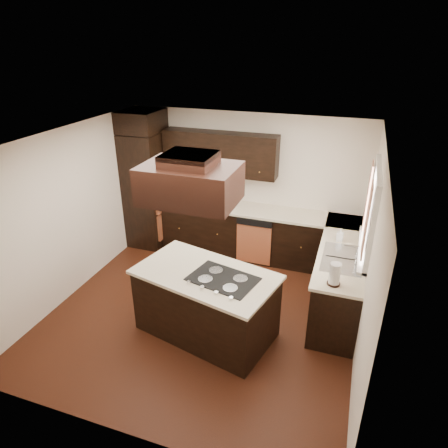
{
  "coord_description": "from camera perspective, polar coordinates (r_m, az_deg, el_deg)",
  "views": [
    {
      "loc": [
        1.8,
        -4.36,
        3.64
      ],
      "look_at": [
        0.1,
        0.6,
        1.15
      ],
      "focal_mm": 32.0,
      "sensor_mm": 36.0,
      "label": 1
    }
  ],
  "objects": [
    {
      "name": "oven_column",
      "position": [
        7.5,
        -10.91,
        4.81
      ],
      "size": [
        0.65,
        0.75,
        2.12
      ],
      "primitive_type": "cube",
      "color": "black",
      "rests_on": "floor"
    },
    {
      "name": "curtain_right",
      "position": [
        5.68,
        19.89,
        3.84
      ],
      "size": [
        0.02,
        0.34,
        0.9
      ],
      "primitive_type": "cube",
      "color": "#FFDCC1",
      "rests_on": "wall_right"
    },
    {
      "name": "window_pane",
      "position": [
        5.31,
        20.68,
        1.65
      ],
      "size": [
        0.0,
        1.2,
        1.0
      ],
      "primitive_type": "cube",
      "color": "white",
      "rests_on": "wall_right"
    },
    {
      "name": "soap_bottle",
      "position": [
        6.02,
        16.26,
        -1.51
      ],
      "size": [
        0.1,
        0.1,
        0.2
      ],
      "primitive_type": "imported",
      "rotation": [
        0.0,
        0.0,
        -0.11
      ],
      "color": "silver",
      "rests_on": "countertop_right"
    },
    {
      "name": "base_cabinets_right",
      "position": [
        6.16,
        16.2,
        -7.06
      ],
      "size": [
        0.6,
        2.4,
        0.88
      ],
      "primitive_type": "cube",
      "color": "black",
      "rests_on": "floor"
    },
    {
      "name": "wall_oven_face",
      "position": [
        7.32,
        -8.55,
        4.98
      ],
      "size": [
        0.05,
        0.62,
        0.78
      ],
      "primitive_type": "cube",
      "color": "#C7673F",
      "rests_on": "oven_column"
    },
    {
      "name": "island_top",
      "position": [
        5.09,
        -2.65,
        -7.23
      ],
      "size": [
        1.96,
        1.38,
        0.04
      ],
      "primitive_type": "cube",
      "rotation": [
        0.0,
        0.0,
        -0.23
      ],
      "color": "beige",
      "rests_on": "island"
    },
    {
      "name": "wall_right",
      "position": [
        4.98,
        20.1,
        -5.0
      ],
      "size": [
        0.02,
        4.2,
        2.5
      ],
      "primitive_type": "cube",
      "color": "white",
      "rests_on": "ground"
    },
    {
      "name": "range_hood",
      "position": [
        4.43,
        -4.86,
        5.76
      ],
      "size": [
        1.05,
        0.72,
        0.42
      ],
      "primitive_type": "cube",
      "color": "black",
      "rests_on": "ceiling"
    },
    {
      "name": "ceiling",
      "position": [
        4.85,
        -3.5,
        11.87
      ],
      "size": [
        4.2,
        4.2,
        0.02
      ],
      "primitive_type": "cube",
      "color": "white",
      "rests_on": "ground"
    },
    {
      "name": "floor",
      "position": [
        5.97,
        -2.85,
        -12.36
      ],
      "size": [
        4.2,
        4.2,
        0.02
      ],
      "primitive_type": "cube",
      "color": "#512412",
      "rests_on": "ground"
    },
    {
      "name": "window_frame",
      "position": [
        5.31,
        20.38,
        1.69
      ],
      "size": [
        0.06,
        1.32,
        1.12
      ],
      "primitive_type": "cube",
      "color": "silver",
      "rests_on": "wall_right"
    },
    {
      "name": "sink_rim",
      "position": [
        5.61,
        16.53,
        -4.72
      ],
      "size": [
        0.52,
        0.84,
        0.01
      ],
      "primitive_type": "cube",
      "color": "silver",
      "rests_on": "countertop_right"
    },
    {
      "name": "spice_rack",
      "position": [
        6.99,
        -0.81,
        3.81
      ],
      "size": [
        0.37,
        0.17,
        0.3
      ],
      "primitive_type": "cube",
      "rotation": [
        0.0,
        0.0,
        -0.22
      ],
      "color": "black",
      "rests_on": "countertop_back"
    },
    {
      "name": "base_cabinets_back",
      "position": [
        7.16,
        2.63,
        -1.16
      ],
      "size": [
        2.93,
        0.6,
        0.88
      ],
      "primitive_type": "cube",
      "color": "black",
      "rests_on": "floor"
    },
    {
      "name": "countertop_back",
      "position": [
        6.96,
        2.67,
        2.18
      ],
      "size": [
        2.93,
        0.63,
        0.04
      ],
      "primitive_type": "cube",
      "color": "beige",
      "rests_on": "base_cabinets_back"
    },
    {
      "name": "blender_base",
      "position": [
        7.22,
        -4.64,
        3.61
      ],
      "size": [
        0.15,
        0.15,
        0.1
      ],
      "primitive_type": "cylinder",
      "color": "silver",
      "rests_on": "countertop_back"
    },
    {
      "name": "countertop_right",
      "position": [
        5.93,
        16.59,
        -3.28
      ],
      "size": [
        0.63,
        2.4,
        0.04
      ],
      "primitive_type": "cube",
      "color": "beige",
      "rests_on": "base_cabinets_right"
    },
    {
      "name": "dishwasher_front",
      "position": [
        6.86,
        4.26,
        -2.88
      ],
      "size": [
        0.6,
        0.05,
        0.72
      ],
      "primitive_type": "cube",
      "color": "#C7673F",
      "rests_on": "floor"
    },
    {
      "name": "wall_front",
      "position": [
        3.75,
        -15.66,
        -15.43
      ],
      "size": [
        4.2,
        0.02,
        2.5
      ],
      "primitive_type": "cube",
      "color": "white",
      "rests_on": "ground"
    },
    {
      "name": "wall_left",
      "position": [
        6.33,
        -21.17,
        1.4
      ],
      "size": [
        0.02,
        4.2,
        2.5
      ],
      "primitive_type": "cube",
      "color": "white",
      "rests_on": "ground"
    },
    {
      "name": "island",
      "position": [
        5.35,
        -2.55,
        -11.38
      ],
      "size": [
        1.89,
        1.31,
        0.88
      ],
      "primitive_type": "cube",
      "rotation": [
        0.0,
        0.0,
        -0.23
      ],
      "color": "black",
      "rests_on": "floor"
    },
    {
      "name": "cooktop",
      "position": [
        4.95,
        -0.16,
        -7.85
      ],
      "size": [
        0.92,
        0.71,
        0.01
      ],
      "primitive_type": "cube",
      "rotation": [
        0.0,
        0.0,
        -0.23
      ],
      "color": "black",
      "rests_on": "island_top"
    },
    {
      "name": "wall_back",
      "position": [
        7.13,
        3.2,
        5.78
      ],
      "size": [
        4.2,
        0.02,
        2.5
      ],
      "primitive_type": "cube",
      "color": "white",
      "rests_on": "ground"
    },
    {
      "name": "blender_pitcher",
      "position": [
        7.15,
        -4.69,
        4.94
      ],
      "size": [
        0.13,
        0.13,
        0.26
      ],
      "primitive_type": "cone",
      "color": "silver",
      "rests_on": "blender_base"
    },
    {
      "name": "upper_cabinets",
      "position": [
        6.92,
        -0.58,
        10.07
      ],
      "size": [
        2.0,
        0.34,
        0.72
      ],
      "primitive_type": "cube",
      "color": "black",
      "rests_on": "wall_back"
    },
    {
      "name": "hood_duct",
      "position": [
        4.34,
        -5.0,
        9.18
      ],
      "size": [
        0.55,
        0.5,
        0.13
      ],
      "primitive_type": "cube",
      "color": "black",
      "rests_on": "ceiling"
    },
    {
      "name": "curtain_left",
      "position": [
        4.9,
        19.74,
        0.46
      ],
      "size": [
        0.02,
        0.34,
        0.9
      ],
      "primitive_type": "cube",
      "color": "#FFDCC1",
      "rests_on": "wall_right"
    },
    {
      "name": "paper_towel",
      "position": [
        4.96,
        15.54,
        -6.94
      ],
      "size": [
        0.18,
        0.18,
        0.29
      ],
      "primitive_type": "cylinder",
      "rotation": [
        0.0,
        0.0,
        -0.4
      ],
      "color": "silver",
      "rests_on": "countertop_right"
    },
    {
      "name": "mixing_bowl",
      "position": [
        7.37,
        -7.75,
        3.75
      ],
      "size": [
        0.32,
        0.32,
        0.06
      ],
      "primitive_type": "imported",
      "rotation": [
        0.0,
        0.0,
        -0.39
      ],
      "color": "silver",
      "rests_on": "countertop_back"
    }
  ]
}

